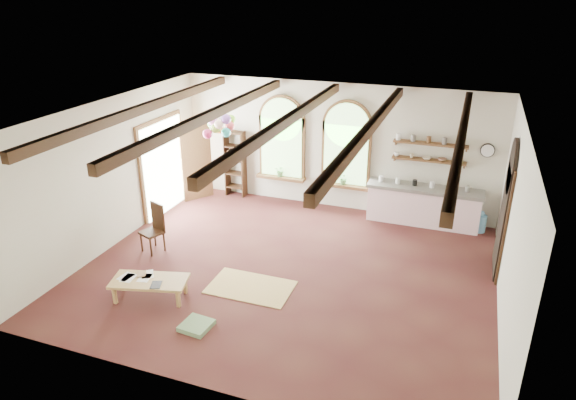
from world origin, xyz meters
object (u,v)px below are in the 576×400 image
at_px(coffee_table, 149,282).
at_px(side_chair, 153,238).
at_px(kitchen_counter, 423,205).
at_px(balloon_cluster, 219,124).

bearing_deg(coffee_table, side_chair, 121.52).
distance_m(coffee_table, side_chair, 1.88).
xyz_separation_m(kitchen_counter, side_chair, (-5.31, -3.40, -0.17)).
height_order(kitchen_counter, side_chair, side_chair).
bearing_deg(kitchen_counter, coffee_table, -130.87).
distance_m(side_chair, balloon_cluster, 3.02).
bearing_deg(side_chair, coffee_table, -58.48).
distance_m(coffee_table, balloon_cluster, 4.27).
height_order(coffee_table, side_chair, side_chair).
bearing_deg(kitchen_counter, balloon_cluster, -165.07).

